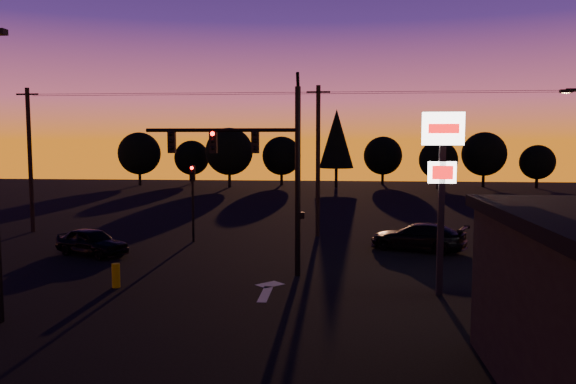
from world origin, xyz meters
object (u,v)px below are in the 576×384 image
(secondary_signal, at_px, (193,192))
(pylon_sign, at_px, (442,164))
(bollard, at_px, (116,276))
(suv_parked, at_px, (566,307))
(traffic_signal_mast, at_px, (260,160))
(car_right, at_px, (418,237))
(car_left, at_px, (92,242))

(secondary_signal, xyz_separation_m, pylon_sign, (12.00, -9.99, 2.05))
(bollard, relative_size, suv_parked, 0.21)
(secondary_signal, height_order, pylon_sign, pylon_sign)
(traffic_signal_mast, relative_size, suv_parked, 1.88)
(suv_parked, bearing_deg, car_right, 68.66)
(secondary_signal, xyz_separation_m, car_left, (-4.12, -4.13, -2.18))
(car_left, height_order, suv_parked, car_left)
(car_left, bearing_deg, suv_parked, -90.46)
(traffic_signal_mast, height_order, secondary_signal, traffic_signal_mast)
(secondary_signal, bearing_deg, pylon_sign, -39.77)
(car_left, bearing_deg, secondary_signal, -19.93)
(traffic_signal_mast, bearing_deg, bollard, -154.69)
(traffic_signal_mast, bearing_deg, suv_parked, -29.51)
(bollard, xyz_separation_m, car_left, (-3.64, 5.90, 0.21))
(pylon_sign, xyz_separation_m, car_left, (-16.12, 5.85, -4.23))
(car_left, bearing_deg, pylon_sign, -84.97)
(secondary_signal, distance_m, car_right, 12.67)
(secondary_signal, xyz_separation_m, suv_parked, (15.26, -13.36, -2.23))
(bollard, distance_m, car_right, 15.49)
(car_left, bearing_deg, traffic_signal_mast, -85.43)
(bollard, xyz_separation_m, suv_parked, (15.74, -3.32, 0.16))
(car_right, bearing_deg, bollard, -32.81)
(car_left, bearing_deg, bollard, -123.36)
(traffic_signal_mast, xyz_separation_m, suv_parked, (10.36, -5.86, -4.30))
(bollard, relative_size, car_left, 0.24)
(secondary_signal, relative_size, suv_parked, 0.95)
(bollard, distance_m, car_left, 6.94)
(secondary_signal, bearing_deg, bollard, -92.75)
(traffic_signal_mast, distance_m, secondary_signal, 9.19)
(car_left, xyz_separation_m, suv_parked, (19.38, -9.22, -0.05))
(pylon_sign, height_order, car_left, pylon_sign)
(car_left, height_order, car_right, car_right)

